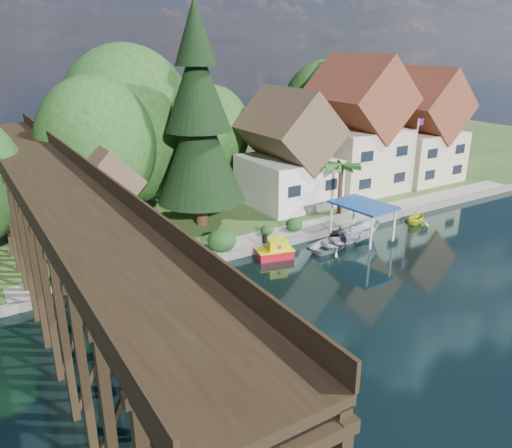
# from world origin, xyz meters

# --- Properties ---
(ground) EXTENTS (140.00, 140.00, 0.00)m
(ground) POSITION_xyz_m (0.00, 0.00, 0.00)
(ground) COLOR black
(ground) RESTS_ON ground
(bank) EXTENTS (140.00, 52.00, 0.50)m
(bank) POSITION_xyz_m (0.00, 34.00, 0.25)
(bank) COLOR #2A4C1E
(bank) RESTS_ON ground
(seawall) EXTENTS (60.00, 0.40, 0.62)m
(seawall) POSITION_xyz_m (4.00, 8.00, 0.31)
(seawall) COLOR slate
(seawall) RESTS_ON ground
(promenade) EXTENTS (50.00, 2.60, 0.06)m
(promenade) POSITION_xyz_m (6.00, 9.30, 0.53)
(promenade) COLOR gray
(promenade) RESTS_ON bank
(trestle_bridge) EXTENTS (4.12, 44.18, 9.30)m
(trestle_bridge) POSITION_xyz_m (-16.00, 5.17, 5.35)
(trestle_bridge) COLOR black
(trestle_bridge) RESTS_ON ground
(house_left) EXTENTS (7.64, 8.64, 11.02)m
(house_left) POSITION_xyz_m (7.00, 16.00, 5.14)
(house_left) COLOR white
(house_left) RESTS_ON bank
(house_center) EXTENTS (8.65, 9.18, 13.89)m
(house_center) POSITION_xyz_m (16.00, 16.50, 6.42)
(house_center) COLOR beige
(house_center) RESTS_ON bank
(house_right) EXTENTS (8.15, 8.64, 12.45)m
(house_right) POSITION_xyz_m (25.00, 16.00, 5.78)
(house_right) COLOR beige
(house_right) RESTS_ON bank
(shed) EXTENTS (5.09, 5.40, 7.85)m
(shed) POSITION_xyz_m (-11.00, 14.50, 3.83)
(shed) COLOR white
(shed) RESTS_ON bank
(bg_trees) EXTENTS (49.90, 13.30, 10.57)m
(bg_trees) POSITION_xyz_m (1.00, 21.25, 7.29)
(bg_trees) COLOR #382314
(bg_trees) RESTS_ON bank
(shrubs) EXTENTS (15.76, 2.47, 1.70)m
(shrubs) POSITION_xyz_m (-4.60, 9.26, 1.23)
(shrubs) COLOR #1A4117
(shrubs) RESTS_ON bank
(conifer) EXTENTS (7.37, 7.37, 18.16)m
(conifer) POSITION_xyz_m (-2.80, 14.80, 9.24)
(conifer) COLOR #382314
(conifer) RESTS_ON bank
(palm_tree) EXTENTS (4.55, 4.55, 4.98)m
(palm_tree) POSITION_xyz_m (9.08, 10.70, 4.85)
(palm_tree) COLOR #382314
(palm_tree) RESTS_ON bank
(flagpole) EXTENTS (1.18, 0.38, 7.73)m
(flagpole) POSITION_xyz_m (20.06, 11.92, 5.24)
(flagpole) COLOR white
(flagpole) RESTS_ON bank
(tugboat) EXTENTS (3.03, 2.13, 2.00)m
(tugboat) POSITION_xyz_m (-0.81, 6.47, 0.60)
(tugboat) COLOR red
(tugboat) RESTS_ON ground
(boat_white_a) EXTENTS (4.73, 3.84, 0.86)m
(boat_white_a) POSITION_xyz_m (4.08, 5.66, 0.43)
(boat_white_a) COLOR silver
(boat_white_a) RESTS_ON ground
(boat_canopy) EXTENTS (4.06, 5.17, 3.14)m
(boat_canopy) POSITION_xyz_m (7.16, 5.68, 1.35)
(boat_canopy) COLOR silver
(boat_canopy) RESTS_ON ground
(boat_yellow) EXTENTS (3.28, 3.03, 1.43)m
(boat_yellow) POSITION_xyz_m (14.10, 6.01, 0.72)
(boat_yellow) COLOR yellow
(boat_yellow) RESTS_ON ground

